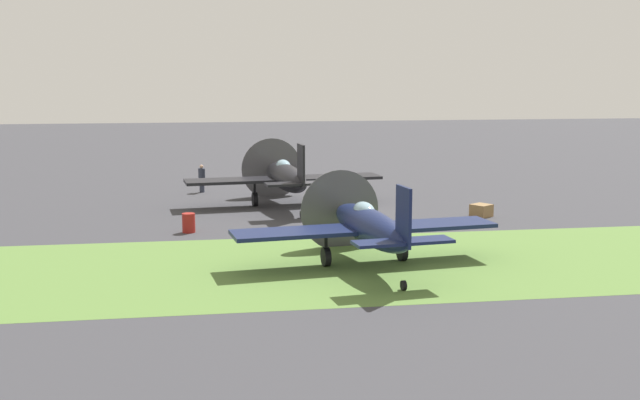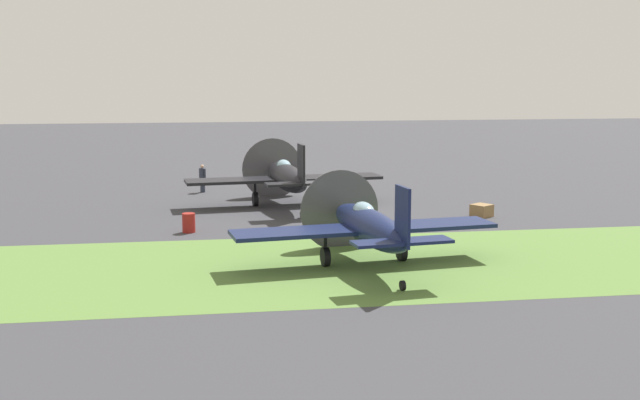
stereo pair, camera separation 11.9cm
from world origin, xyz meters
TOP-DOWN VIEW (x-y plane):
  - ground_plane at (0.00, 0.00)m, footprint 160.00×160.00m
  - grass_verge at (0.00, -11.37)m, footprint 120.00×11.00m
  - airplane_lead at (-2.02, 2.57)m, footprint 11.13×8.82m
  - airplane_wingman at (-0.42, -11.57)m, footprint 10.52×8.36m
  - ground_crew_chief at (-6.58, 8.46)m, footprint 0.42×0.53m
  - fuel_drum at (-7.28, -4.04)m, footprint 0.60×0.60m
  - supply_crate at (7.63, -2.24)m, footprint 1.25×1.25m

SIDE VIEW (x-z plane):
  - ground_plane at x=0.00m, z-range 0.00..0.00m
  - grass_verge at x=0.00m, z-range 0.00..0.01m
  - supply_crate at x=7.63m, z-range 0.00..0.64m
  - fuel_drum at x=-7.28m, z-range 0.00..0.90m
  - ground_crew_chief at x=-6.58m, z-range 0.05..1.78m
  - airplane_wingman at x=-0.42m, z-range -0.30..3.42m
  - airplane_lead at x=-2.02m, z-range -0.32..3.63m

